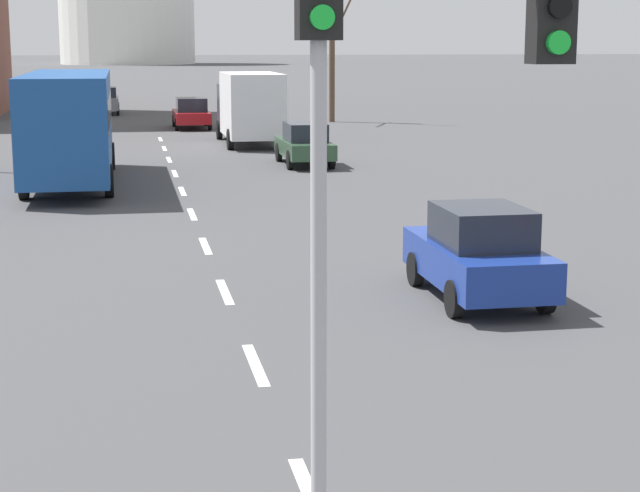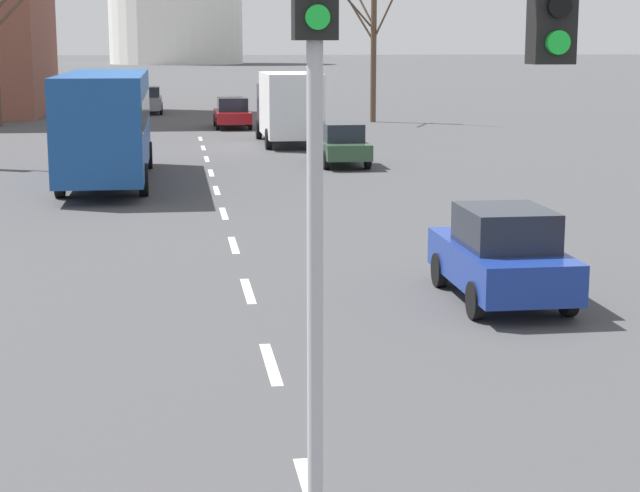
# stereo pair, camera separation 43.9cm
# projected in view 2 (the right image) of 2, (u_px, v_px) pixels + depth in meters

# --- Properties ---
(lane_stripe_2) EXTENTS (0.16, 2.00, 0.01)m
(lane_stripe_2) POSITION_uv_depth(u_px,v_px,m) (271.00, 364.00, 14.91)
(lane_stripe_2) COLOR silver
(lane_stripe_2) RESTS_ON ground_plane
(lane_stripe_3) EXTENTS (0.16, 2.00, 0.01)m
(lane_stripe_3) POSITION_uv_depth(u_px,v_px,m) (248.00, 291.00, 19.29)
(lane_stripe_3) COLOR silver
(lane_stripe_3) RESTS_ON ground_plane
(lane_stripe_4) EXTENTS (0.16, 2.00, 0.01)m
(lane_stripe_4) POSITION_uv_depth(u_px,v_px,m) (234.00, 245.00, 23.67)
(lane_stripe_4) COLOR silver
(lane_stripe_4) RESTS_ON ground_plane
(lane_stripe_5) EXTENTS (0.16, 2.00, 0.01)m
(lane_stripe_5) POSITION_uv_depth(u_px,v_px,m) (224.00, 213.00, 28.05)
(lane_stripe_5) COLOR silver
(lane_stripe_5) RESTS_ON ground_plane
(lane_stripe_6) EXTENTS (0.16, 2.00, 0.01)m
(lane_stripe_6) POSITION_uv_depth(u_px,v_px,m) (217.00, 190.00, 32.43)
(lane_stripe_6) COLOR silver
(lane_stripe_6) RESTS_ON ground_plane
(lane_stripe_7) EXTENTS (0.16, 2.00, 0.01)m
(lane_stripe_7) POSITION_uv_depth(u_px,v_px,m) (211.00, 173.00, 36.81)
(lane_stripe_7) COLOR silver
(lane_stripe_7) RESTS_ON ground_plane
(lane_stripe_8) EXTENTS (0.16, 2.00, 0.01)m
(lane_stripe_8) POSITION_uv_depth(u_px,v_px,m) (207.00, 159.00, 41.19)
(lane_stripe_8) COLOR silver
(lane_stripe_8) RESTS_ON ground_plane
(lane_stripe_9) EXTENTS (0.16, 2.00, 0.01)m
(lane_stripe_9) POSITION_uv_depth(u_px,v_px,m) (203.00, 148.00, 45.57)
(lane_stripe_9) COLOR silver
(lane_stripe_9) RESTS_ON ground_plane
(lane_stripe_10) EXTENTS (0.16, 2.00, 0.01)m
(lane_stripe_10) POSITION_uv_depth(u_px,v_px,m) (200.00, 139.00, 49.95)
(lane_stripe_10) COLOR silver
(lane_stripe_10) RESTS_ON ground_plane
(traffic_signal_centre_tall) EXTENTS (2.39, 0.34, 5.49)m
(traffic_signal_centre_tall) POSITION_uv_depth(u_px,v_px,m) (396.00, 71.00, 8.95)
(traffic_signal_centre_tall) COLOR #B2B2B7
(traffic_signal_centre_tall) RESTS_ON ground_plane
(sedan_near_left) EXTENTS (1.69, 4.58, 1.70)m
(sedan_near_left) POSITION_uv_depth(u_px,v_px,m) (149.00, 100.00, 67.61)
(sedan_near_left) COLOR slate
(sedan_near_left) RESTS_ON ground_plane
(sedan_near_right) EXTENTS (1.86, 4.48, 1.60)m
(sedan_near_right) POSITION_uv_depth(u_px,v_px,m) (232.00, 113.00, 56.07)
(sedan_near_right) COLOR maroon
(sedan_near_right) RESTS_ON ground_plane
(sedan_mid_centre) EXTENTS (1.74, 3.84, 1.66)m
(sedan_mid_centre) POSITION_uv_depth(u_px,v_px,m) (502.00, 255.00, 18.39)
(sedan_mid_centre) COLOR navy
(sedan_mid_centre) RESTS_ON ground_plane
(sedan_far_left) EXTENTS (1.68, 4.37, 1.56)m
(sedan_far_left) POSITION_uv_depth(u_px,v_px,m) (341.00, 144.00, 39.01)
(sedan_far_left) COLOR #2D4C33
(sedan_far_left) RESTS_ON ground_plane
(city_bus) EXTENTS (2.66, 10.80, 3.48)m
(city_bus) POSITION_uv_depth(u_px,v_px,m) (106.00, 119.00, 33.88)
(city_bus) COLOR #19478C
(city_bus) RESTS_ON ground_plane
(delivery_truck) EXTENTS (2.44, 7.20, 3.14)m
(delivery_truck) POSITION_uv_depth(u_px,v_px,m) (289.00, 106.00, 46.93)
(delivery_truck) COLOR #333842
(delivery_truck) RESTS_ON ground_plane
(bare_tree_right_near) EXTENTS (4.12, 3.21, 8.51)m
(bare_tree_right_near) POSITION_uv_depth(u_px,v_px,m) (373.00, 42.00, 59.66)
(bare_tree_right_near) COLOR brown
(bare_tree_right_near) RESTS_ON ground_plane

